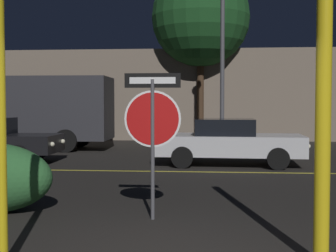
{
  "coord_description": "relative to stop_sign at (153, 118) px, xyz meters",
  "views": [
    {
      "loc": [
        0.42,
        -5.05,
        1.76
      ],
      "look_at": [
        -0.35,
        4.0,
        1.34
      ],
      "focal_mm": 50.0,
      "sensor_mm": 36.0,
      "label": 1
    }
  ],
  "objects": [
    {
      "name": "passing_car_2",
      "position": [
        1.44,
        6.57,
        -0.87
      ],
      "size": [
        4.33,
        2.11,
        1.34
      ],
      "rotation": [
        0.0,
        0.0,
        -1.62
      ],
      "color": "silver",
      "rests_on": "ground_plane"
    },
    {
      "name": "yellow_pole_right",
      "position": [
        2.08,
        -1.88,
        0.21
      ],
      "size": [
        0.17,
        0.17,
        3.52
      ],
      "primitive_type": "cylinder",
      "color": "yellow",
      "rests_on": "ground_plane"
    },
    {
      "name": "tree_0",
      "position": [
        0.47,
        15.18,
        4.28
      ],
      "size": [
        4.62,
        4.62,
        8.15
      ],
      "color": "#422D1E",
      "rests_on": "ground_plane"
    },
    {
      "name": "road_center_stripe",
      "position": [
        0.41,
        5.07,
        -1.55
      ],
      "size": [
        37.81,
        0.12,
        0.01
      ],
      "primitive_type": "cube",
      "color": "gold",
      "rests_on": "ground_plane"
    },
    {
      "name": "street_lamp",
      "position": [
        1.36,
        10.49,
        2.15
      ],
      "size": [
        0.37,
        0.37,
        6.22
      ],
      "color": "#4C4C51",
      "rests_on": "ground_plane"
    },
    {
      "name": "building_backdrop",
      "position": [
        0.63,
        17.35,
        0.66
      ],
      "size": [
        29.11,
        3.97,
        4.42
      ],
      "primitive_type": "cube",
      "color": "#7A6B5B",
      "rests_on": "ground_plane"
    },
    {
      "name": "delivery_truck",
      "position": [
        -6.69,
        10.64,
        0.06
      ],
      "size": [
        7.14,
        2.5,
        2.81
      ],
      "rotation": [
        0.0,
        0.0,
        1.59
      ],
      "color": "#2D2D33",
      "rests_on": "ground_plane"
    },
    {
      "name": "stop_sign",
      "position": [
        0.0,
        0.0,
        0.0
      ],
      "size": [
        0.87,
        0.06,
        2.23
      ],
      "rotation": [
        0.0,
        0.0,
        -0.0
      ],
      "color": "#4C4C51",
      "rests_on": "ground_plane"
    },
    {
      "name": "yellow_pole_left",
      "position": [
        -1.32,
        -2.34,
        -0.13
      ],
      "size": [
        0.12,
        0.12,
        2.83
      ],
      "primitive_type": "cylinder",
      "color": "yellow",
      "rests_on": "ground_plane"
    }
  ]
}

